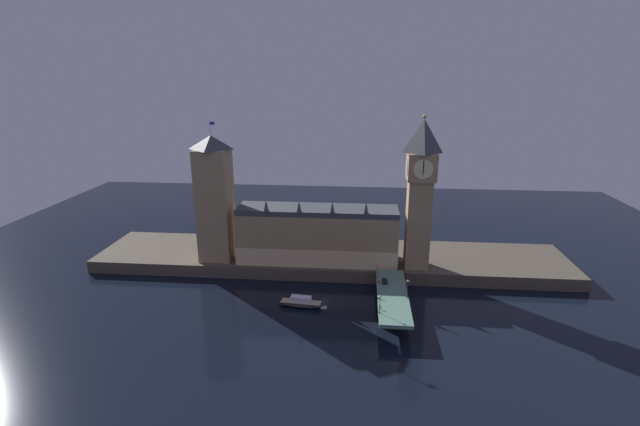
{
  "coord_description": "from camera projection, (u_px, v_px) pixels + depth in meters",
  "views": [
    {
      "loc": [
        13.59,
        -166.89,
        87.28
      ],
      "look_at": [
        -3.33,
        20.0,
        31.07
      ],
      "focal_mm": 26.0,
      "sensor_mm": 36.0,
      "label": 1
    }
  ],
  "objects": [
    {
      "name": "boat_upstream",
      "position": [
        301.0,
        303.0,
        181.1
      ],
      "size": [
        18.18,
        6.58,
        4.36
      ],
      "color": "#28282D",
      "rests_on": "ground_plane"
    },
    {
      "name": "embankment",
      "position": [
        330.0,
        258.0,
        221.84
      ],
      "size": [
        220.0,
        42.0,
        5.64
      ],
      "color": "#4C4438",
      "rests_on": "ground_plane"
    },
    {
      "name": "ground_plane",
      "position": [
        324.0,
        302.0,
        185.44
      ],
      "size": [
        400.0,
        400.0,
        0.0
      ],
      "primitive_type": "plane",
      "color": "black"
    },
    {
      "name": "pedestrian_near_rail",
      "position": [
        380.0,
        307.0,
        164.9
      ],
      "size": [
        0.38,
        0.38,
        1.81
      ],
      "color": "black",
      "rests_on": "bridge"
    },
    {
      "name": "pedestrian_mid_walk",
      "position": [
        407.0,
        296.0,
        173.11
      ],
      "size": [
        0.38,
        0.38,
        1.73
      ],
      "color": "black",
      "rests_on": "bridge"
    },
    {
      "name": "parliament_hall",
      "position": [
        317.0,
        234.0,
        208.9
      ],
      "size": [
        71.43,
        18.44,
        30.05
      ],
      "color": "#9E845B",
      "rests_on": "embankment"
    },
    {
      "name": "clock_tower",
      "position": [
        420.0,
        189.0,
        195.74
      ],
      "size": [
        12.35,
        12.46,
        66.2
      ],
      "color": "#9E845B",
      "rests_on": "embankment"
    },
    {
      "name": "street_lamp_mid",
      "position": [
        408.0,
        286.0,
        174.77
      ],
      "size": [
        1.34,
        0.6,
        6.24
      ],
      "color": "#2D3333",
      "rests_on": "bridge"
    },
    {
      "name": "car_northbound_lead",
      "position": [
        385.0,
        281.0,
        186.22
      ],
      "size": [
        2.11,
        4.25,
        1.53
      ],
      "color": "black",
      "rests_on": "bridge"
    },
    {
      "name": "victoria_tower",
      "position": [
        215.0,
        198.0,
        207.45
      ],
      "size": [
        14.56,
        14.56,
        62.59
      ],
      "color": "#9E845B",
      "rests_on": "embankment"
    },
    {
      "name": "street_lamp_near",
      "position": [
        380.0,
        302.0,
        161.57
      ],
      "size": [
        1.34,
        0.6,
        6.85
      ],
      "color": "#2D3333",
      "rests_on": "bridge"
    },
    {
      "name": "bridge",
      "position": [
        392.0,
        299.0,
        176.98
      ],
      "size": [
        11.6,
        46.0,
        6.94
      ],
      "color": "slate",
      "rests_on": "ground_plane"
    },
    {
      "name": "pedestrian_far_rail",
      "position": [
        378.0,
        281.0,
        185.12
      ],
      "size": [
        0.38,
        0.38,
        1.83
      ],
      "color": "black",
      "rests_on": "bridge"
    },
    {
      "name": "street_lamp_far",
      "position": [
        377.0,
        268.0,
        189.62
      ],
      "size": [
        1.34,
        0.6,
        7.05
      ],
      "color": "#2D3333",
      "rests_on": "bridge"
    }
  ]
}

